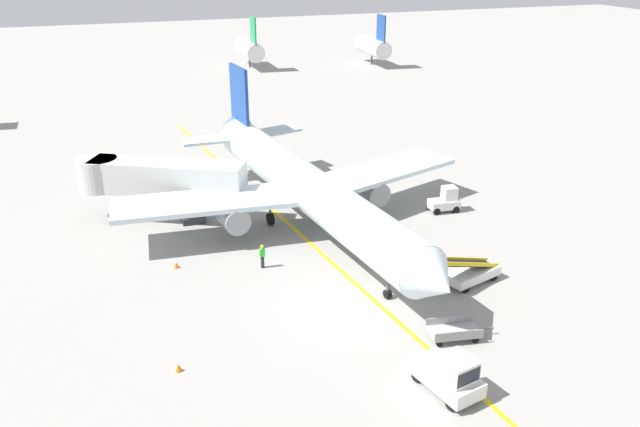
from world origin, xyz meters
TOP-DOWN VIEW (x-y plane):
  - ground_plane at (0.00, 0.00)m, footprint 300.00×300.00m
  - taxi_line_yellow at (1.41, 5.00)m, footprint 10.64×79.37m
  - airliner at (1.34, 12.46)m, footprint 28.37×35.32m
  - jet_bridge at (-9.39, 17.66)m, footprint 12.54×8.24m
  - pushback_tug at (1.97, -8.63)m, footprint 2.63×3.92m
  - baggage_tug_near_wing at (13.14, 11.47)m, footprint 2.51×1.52m
  - belt_loader_forward_hold at (5.33, 6.92)m, footprint 4.74×4.02m
  - belt_loader_aft_hold at (8.79, 0.46)m, footprint 5.16×2.61m
  - baggage_cart_loaded at (4.55, -4.70)m, footprint 3.84×1.99m
  - ground_crew_marshaller at (-3.40, 6.95)m, footprint 0.36×0.24m
  - safety_cone_nose_left at (-7.29, 17.66)m, footprint 0.36×0.36m
  - safety_cone_nose_right at (6.73, 3.94)m, footprint 0.36×0.36m
  - safety_cone_wingtip_left at (-8.92, 8.84)m, footprint 0.36×0.36m
  - safety_cone_wingtip_right at (-10.35, -2.59)m, footprint 0.36×0.36m
  - distant_aircraft_mid_right at (12.92, 78.06)m, footprint 3.00×10.10m
  - distant_aircraft_far_right at (33.77, 73.67)m, footprint 3.00×10.10m

SIDE VIEW (x-z plane):
  - ground_plane at x=0.00m, z-range 0.00..0.00m
  - taxi_line_yellow at x=1.41m, z-range 0.00..0.01m
  - safety_cone_nose_left at x=-7.29m, z-range 0.00..0.44m
  - safety_cone_nose_right at x=6.73m, z-range 0.00..0.44m
  - safety_cone_wingtip_left at x=-8.92m, z-range 0.00..0.44m
  - safety_cone_wingtip_right at x=-10.35m, z-range 0.00..0.44m
  - baggage_cart_loaded at x=4.55m, z-range 0.00..0.94m
  - belt_loader_forward_hold at x=5.33m, z-range -0.52..2.07m
  - belt_loader_aft_hold at x=8.79m, z-range -0.52..2.07m
  - ground_crew_marshaller at x=-3.40m, z-range 0.06..1.76m
  - baggage_tug_near_wing at x=13.14m, z-range -0.12..1.98m
  - pushback_tug at x=1.97m, z-range -0.11..2.09m
  - distant_aircraft_mid_right at x=12.92m, z-range -1.18..7.62m
  - distant_aircraft_far_right at x=33.77m, z-range -1.18..7.62m
  - airliner at x=1.34m, z-range -1.63..8.47m
  - jet_bridge at x=-9.39m, z-range 1.12..5.97m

